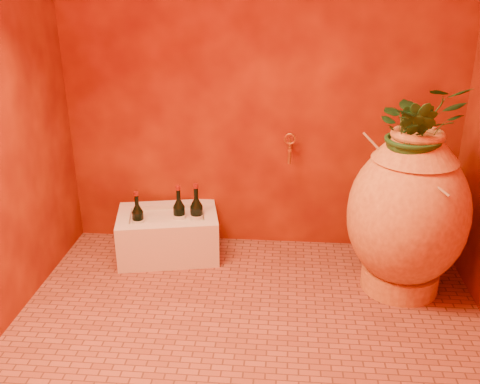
# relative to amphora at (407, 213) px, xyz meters

# --- Properties ---
(floor) EXTENTS (2.50, 2.50, 0.00)m
(floor) POSITION_rel_amphora_xyz_m (-0.85, -0.48, -0.47)
(floor) COLOR brown
(floor) RESTS_ON ground
(wall_back) EXTENTS (2.50, 0.02, 2.50)m
(wall_back) POSITION_rel_amphora_xyz_m (-0.85, 0.52, 0.78)
(wall_back) COLOR #510A04
(wall_back) RESTS_ON ground
(amphora) EXTENTS (0.69, 0.69, 0.95)m
(amphora) POSITION_rel_amphora_xyz_m (0.00, 0.00, 0.00)
(amphora) COLOR gold
(amphora) RESTS_ON floor
(stone_basin) EXTENTS (0.70, 0.55, 0.29)m
(stone_basin) POSITION_rel_amphora_xyz_m (-1.42, 0.27, -0.33)
(stone_basin) COLOR beige
(stone_basin) RESTS_ON floor
(wine_bottle_a) EXTENTS (0.08, 0.08, 0.32)m
(wine_bottle_a) POSITION_rel_amphora_xyz_m (-1.35, 0.27, -0.20)
(wine_bottle_a) COLOR black
(wine_bottle_a) RESTS_ON stone_basin
(wine_bottle_b) EXTENTS (0.08, 0.08, 0.31)m
(wine_bottle_b) POSITION_rel_amphora_xyz_m (-1.59, 0.19, -0.20)
(wine_bottle_b) COLOR black
(wine_bottle_b) RESTS_ON stone_basin
(wine_bottle_c) EXTENTS (0.08, 0.08, 0.34)m
(wine_bottle_c) POSITION_rel_amphora_xyz_m (-1.23, 0.26, -0.19)
(wine_bottle_c) COLOR black
(wine_bottle_c) RESTS_ON stone_basin
(wall_tap) EXTENTS (0.08, 0.16, 0.17)m
(wall_tap) POSITION_rel_amphora_xyz_m (-0.66, 0.44, 0.24)
(wall_tap) COLOR #B6742A
(wall_tap) RESTS_ON wall_back
(plant_main) EXTENTS (0.53, 0.49, 0.50)m
(plant_main) POSITION_rel_amphora_xyz_m (-0.01, -0.01, 0.48)
(plant_main) COLOR #19471C
(plant_main) RESTS_ON amphora
(plant_side) EXTENTS (0.29, 0.28, 0.41)m
(plant_side) POSITION_rel_amphora_xyz_m (-0.05, -0.06, 0.45)
(plant_side) COLOR #19471C
(plant_side) RESTS_ON amphora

